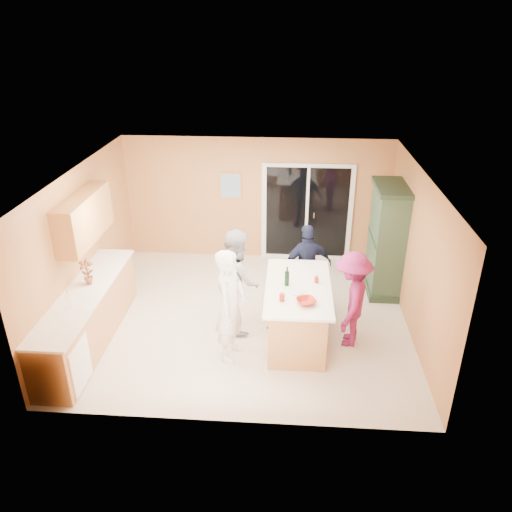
# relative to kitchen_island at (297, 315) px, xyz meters

# --- Properties ---
(floor) EXTENTS (5.50, 5.50, 0.00)m
(floor) POSITION_rel_kitchen_island_xyz_m (-0.86, 0.59, -0.46)
(floor) COLOR beige
(floor) RESTS_ON ground
(ceiling) EXTENTS (5.50, 5.00, 0.10)m
(ceiling) POSITION_rel_kitchen_island_xyz_m (-0.86, 0.59, 2.14)
(ceiling) COLOR silver
(ceiling) RESTS_ON wall_back
(wall_back) EXTENTS (5.50, 0.10, 2.60)m
(wall_back) POSITION_rel_kitchen_island_xyz_m (-0.86, 3.09, 0.84)
(wall_back) COLOR #F2AF63
(wall_back) RESTS_ON ground
(wall_front) EXTENTS (5.50, 0.10, 2.60)m
(wall_front) POSITION_rel_kitchen_island_xyz_m (-0.86, -1.91, 0.84)
(wall_front) COLOR #F2AF63
(wall_front) RESTS_ON ground
(wall_left) EXTENTS (0.10, 5.00, 2.60)m
(wall_left) POSITION_rel_kitchen_island_xyz_m (-3.61, 0.59, 0.84)
(wall_left) COLOR #F2AF63
(wall_left) RESTS_ON ground
(wall_right) EXTENTS (0.10, 5.00, 2.60)m
(wall_right) POSITION_rel_kitchen_island_xyz_m (1.89, 0.59, 0.84)
(wall_right) COLOR #F2AF63
(wall_right) RESTS_ON ground
(left_cabinet_run) EXTENTS (0.65, 3.05, 1.24)m
(left_cabinet_run) POSITION_rel_kitchen_island_xyz_m (-3.31, -0.46, 0.00)
(left_cabinet_run) COLOR #CA854E
(left_cabinet_run) RESTS_ON floor
(upper_cabinets) EXTENTS (0.35, 1.60, 0.75)m
(upper_cabinets) POSITION_rel_kitchen_island_xyz_m (-3.43, 0.39, 1.41)
(upper_cabinets) COLOR #CA854E
(upper_cabinets) RESTS_ON wall_left
(sliding_door) EXTENTS (1.90, 0.07, 2.10)m
(sliding_door) POSITION_rel_kitchen_island_xyz_m (0.19, 3.05, 0.59)
(sliding_door) COLOR silver
(sliding_door) RESTS_ON floor
(framed_picture) EXTENTS (0.46, 0.04, 0.56)m
(framed_picture) POSITION_rel_kitchen_island_xyz_m (-1.41, 3.07, 1.14)
(framed_picture) COLOR #A58452
(framed_picture) RESTS_ON wall_back
(kitchen_island) EXTENTS (1.02, 1.88, 0.98)m
(kitchen_island) POSITION_rel_kitchen_island_xyz_m (0.00, 0.00, 0.00)
(kitchen_island) COLOR #CA854E
(kitchen_island) RESTS_ON floor
(green_hutch) EXTENTS (0.60, 1.14, 2.09)m
(green_hutch) POSITION_rel_kitchen_island_xyz_m (1.63, 1.77, 0.56)
(green_hutch) COLOR #213626
(green_hutch) RESTS_ON floor
(woman_white) EXTENTS (0.58, 0.74, 1.79)m
(woman_white) POSITION_rel_kitchen_island_xyz_m (-1.00, -0.50, 0.44)
(woman_white) COLOR white
(woman_white) RESTS_ON floor
(woman_grey) EXTENTS (0.88, 1.01, 1.75)m
(woman_grey) POSITION_rel_kitchen_island_xyz_m (-0.99, 0.35, 0.41)
(woman_grey) COLOR gray
(woman_grey) RESTS_ON floor
(woman_navy) EXTENTS (0.98, 0.63, 1.55)m
(woman_navy) POSITION_rel_kitchen_island_xyz_m (0.17, 1.13, 0.31)
(woman_navy) COLOR #181F35
(woman_navy) RESTS_ON floor
(woman_magenta) EXTENTS (0.81, 1.13, 1.58)m
(woman_magenta) POSITION_rel_kitchen_island_xyz_m (0.83, -0.02, 0.33)
(woman_magenta) COLOR #821C4F
(woman_magenta) RESTS_ON floor
(serving_bowl) EXTENTS (0.37, 0.37, 0.07)m
(serving_bowl) POSITION_rel_kitchen_island_xyz_m (0.11, -0.51, 0.56)
(serving_bowl) COLOR #A72112
(serving_bowl) RESTS_ON kitchen_island
(tulip_vase) EXTENTS (0.24, 0.18, 0.44)m
(tulip_vase) POSITION_rel_kitchen_island_xyz_m (-3.31, -0.08, 0.70)
(tulip_vase) COLOR red
(tulip_vase) RESTS_ON left_cabinet_run
(tumbler_near) EXTENTS (0.10, 0.10, 0.12)m
(tumbler_near) POSITION_rel_kitchen_island_xyz_m (-0.24, -0.45, 0.58)
(tumbler_near) COLOR #A72112
(tumbler_near) RESTS_ON kitchen_island
(tumbler_far) EXTENTS (0.08, 0.08, 0.10)m
(tumbler_far) POSITION_rel_kitchen_island_xyz_m (0.28, 0.15, 0.57)
(tumbler_far) COLOR #A72112
(tumbler_far) RESTS_ON kitchen_island
(wine_bottle) EXTENTS (0.07, 0.07, 0.32)m
(wine_bottle) POSITION_rel_kitchen_island_xyz_m (-0.18, 0.02, 0.65)
(wine_bottle) COLOR black
(wine_bottle) RESTS_ON kitchen_island
(white_plate) EXTENTS (0.25, 0.25, 0.02)m
(white_plate) POSITION_rel_kitchen_island_xyz_m (-0.04, -0.18, 0.53)
(white_plate) COLOR silver
(white_plate) RESTS_ON kitchen_island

